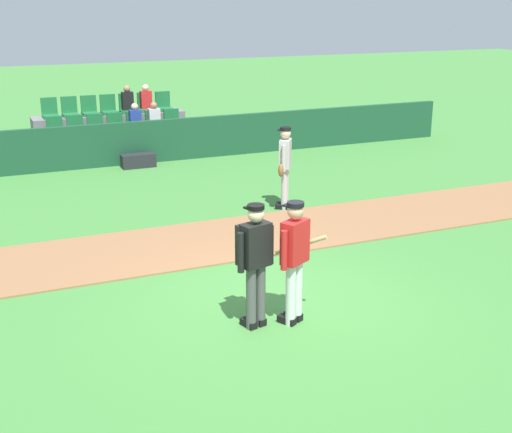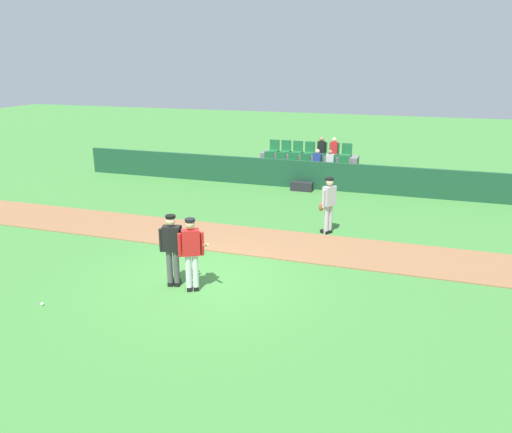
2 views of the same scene
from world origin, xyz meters
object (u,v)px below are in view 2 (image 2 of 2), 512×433
runner_grey_jersey (328,203)px  equipment_bag (302,186)px  batter_red_jersey (192,252)px  umpire_home_plate (172,246)px  baseball (42,304)px

runner_grey_jersey → equipment_bag: runner_grey_jersey is taller
batter_red_jersey → umpire_home_plate: 0.55m
runner_grey_jersey → equipment_bag: bearing=111.9°
baseball → runner_grey_jersey: bearing=53.0°
runner_grey_jersey → batter_red_jersey: bearing=-114.2°
equipment_bag → umpire_home_plate: bearing=-94.7°
batter_red_jersey → baseball: size_ratio=23.78×
umpire_home_plate → baseball: umpire_home_plate is taller
baseball → equipment_bag: 11.99m
batter_red_jersey → equipment_bag: size_ratio=1.96×
runner_grey_jersey → baseball: bearing=-127.0°
baseball → umpire_home_plate: bearing=38.9°
batter_red_jersey → baseball: batter_red_jersey is taller
umpire_home_plate → equipment_bag: bearing=85.3°
runner_grey_jersey → baseball: 8.43m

